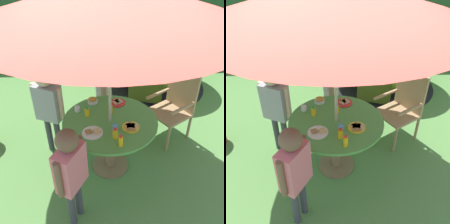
% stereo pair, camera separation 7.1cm
% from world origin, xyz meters
% --- Properties ---
extents(ground_plane, '(10.00, 10.00, 0.02)m').
position_xyz_m(ground_plane, '(0.00, 0.00, -0.01)').
color(ground_plane, '#548442').
extents(hedge_backdrop, '(9.00, 0.70, 1.84)m').
position_xyz_m(hedge_backdrop, '(0.00, 3.61, 0.92)').
color(hedge_backdrop, '#234C28').
rests_on(hedge_backdrop, ground_plane).
extents(garden_table, '(1.12, 1.12, 0.76)m').
position_xyz_m(garden_table, '(0.00, 0.00, 0.57)').
color(garden_table, brown).
rests_on(garden_table, ground_plane).
extents(wooden_chair, '(0.68, 0.69, 1.04)m').
position_xyz_m(wooden_chair, '(0.96, 0.64, 0.56)').
color(wooden_chair, tan).
rests_on(wooden_chair, ground_plane).
extents(dome_tent, '(2.66, 2.66, 1.71)m').
position_xyz_m(dome_tent, '(0.90, 2.22, 0.84)').
color(dome_tent, '#B2C63F').
rests_on(dome_tent, ground_plane).
extents(child_in_white_shirt, '(0.25, 0.48, 1.45)m').
position_xyz_m(child_in_white_shirt, '(-0.08, 0.84, 0.92)').
color(child_in_white_shirt, navy).
rests_on(child_in_white_shirt, ground_plane).
extents(child_in_grey_shirt, '(0.40, 0.30, 1.27)m').
position_xyz_m(child_in_grey_shirt, '(-0.77, 0.33, 0.81)').
color(child_in_grey_shirt, '#3F3F47').
rests_on(child_in_grey_shirt, ground_plane).
extents(child_in_pink_shirt, '(0.30, 0.38, 1.23)m').
position_xyz_m(child_in_pink_shirt, '(-0.39, -0.74, 0.78)').
color(child_in_pink_shirt, '#3F3F47').
rests_on(child_in_pink_shirt, ground_plane).
extents(snack_bowl, '(0.13, 0.13, 0.07)m').
position_xyz_m(snack_bowl, '(-0.21, 0.39, 0.79)').
color(snack_bowl, white).
rests_on(snack_bowl, garden_table).
extents(plate_center_back, '(0.20, 0.20, 0.03)m').
position_xyz_m(plate_center_back, '(0.23, -0.15, 0.77)').
color(plate_center_back, yellow).
rests_on(plate_center_back, garden_table).
extents(plate_back_edge, '(0.21, 0.21, 0.03)m').
position_xyz_m(plate_back_edge, '(0.11, 0.37, 0.77)').
color(plate_back_edge, red).
rests_on(plate_back_edge, garden_table).
extents(plate_front_edge, '(0.23, 0.23, 0.03)m').
position_xyz_m(plate_front_edge, '(-0.20, -0.22, 0.77)').
color(plate_front_edge, white).
rests_on(plate_front_edge, garden_table).
extents(juice_bottle_near_left, '(0.05, 0.05, 0.13)m').
position_xyz_m(juice_bottle_near_left, '(0.01, 0.15, 0.82)').
color(juice_bottle_near_left, yellow).
rests_on(juice_bottle_near_left, garden_table).
extents(juice_bottle_near_right, '(0.05, 0.05, 0.13)m').
position_xyz_m(juice_bottle_near_right, '(0.04, -0.31, 0.82)').
color(juice_bottle_near_right, yellow).
rests_on(juice_bottle_near_right, garden_table).
extents(juice_bottle_far_left, '(0.06, 0.06, 0.12)m').
position_xyz_m(juice_bottle_far_left, '(-0.27, 0.11, 0.81)').
color(juice_bottle_far_left, yellow).
rests_on(juice_bottle_far_left, garden_table).
extents(juice_bottle_far_right, '(0.05, 0.05, 0.13)m').
position_xyz_m(juice_bottle_far_right, '(0.09, -0.43, 0.82)').
color(juice_bottle_far_right, yellow).
rests_on(juice_bottle_far_right, garden_table).
extents(cup_near, '(0.07, 0.07, 0.06)m').
position_xyz_m(cup_near, '(-0.40, 0.21, 0.79)').
color(cup_near, white).
rests_on(cup_near, garden_table).
extents(cup_far, '(0.06, 0.06, 0.07)m').
position_xyz_m(cup_far, '(0.05, -0.18, 0.79)').
color(cup_far, '#4C99D8').
rests_on(cup_far, garden_table).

